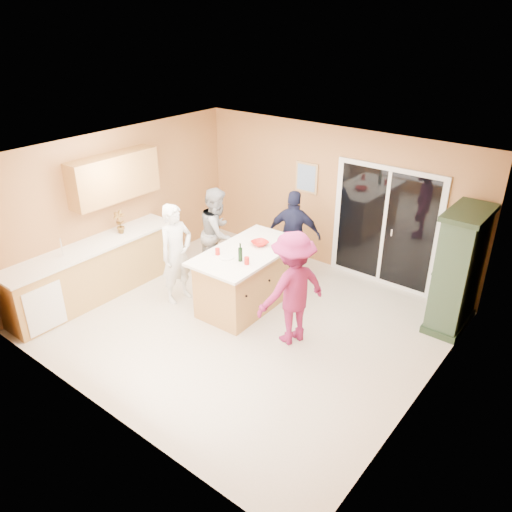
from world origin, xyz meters
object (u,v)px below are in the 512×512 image
Objects in this scene: kitchen_island at (247,279)px; green_hutch at (458,272)px; woman_magenta at (292,289)px; woman_grey at (218,233)px; woman_white at (177,254)px; woman_navy at (294,235)px.

kitchen_island is 1.01× the size of green_hutch.
kitchen_island is 1.11× the size of woman_magenta.
woman_white is at bearing 158.11° from woman_grey.
woman_grey is (-3.85, -0.97, -0.09)m from green_hutch.
woman_navy is at bearing 87.02° from kitchen_island.
woman_grey is 1.02× the size of woman_navy.
kitchen_island is 1.13× the size of woman_white.
kitchen_island is 3.18m from green_hutch.
green_hutch is 1.12× the size of woman_white.
woman_white reaches higher than kitchen_island.
woman_white is at bearing -151.88° from kitchen_island.
woman_grey is 0.97× the size of woman_magenta.
green_hutch is 1.16× the size of woman_navy.
woman_magenta is (1.07, -1.61, 0.04)m from woman_navy.
kitchen_island is 1.21m from woman_white.
woman_white is (-1.00, -0.57, 0.38)m from kitchen_island.
woman_white is 1.02× the size of woman_grey.
green_hutch reaches higher than woman_white.
woman_white is 1.03× the size of woman_navy.
woman_magenta reaches higher than kitchen_island.
kitchen_island is at bearing -139.93° from woman_grey.
woman_navy is 0.95× the size of woman_magenta.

